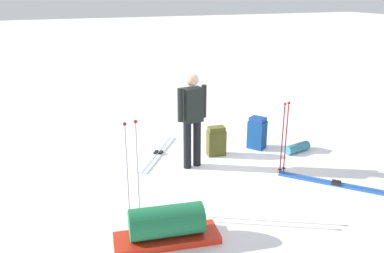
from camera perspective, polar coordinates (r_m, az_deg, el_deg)
name	(u,v)px	position (r m, az deg, el deg)	size (l,w,h in m)	color
ground_plane	(192,162)	(7.51, 0.00, -5.06)	(80.00, 80.00, 0.00)	white
skier_standing	(192,116)	(7.02, 0.03, 1.53)	(0.56, 0.27, 1.70)	black
ski_pair_near	(336,184)	(7.10, 19.56, -7.60)	(1.38, 1.50, 0.05)	#2253AB
ski_pair_far	(158,153)	(7.91, -4.73, -3.77)	(1.21, 1.63, 0.05)	silver
backpack_large_dark	(257,133)	(8.18, 9.11, -0.92)	(0.39, 0.41, 0.64)	navy
backpack_bright	(216,141)	(7.76, 3.42, -2.08)	(0.37, 0.25, 0.57)	#4A4A1D
ski_poles_planted_near	(285,134)	(7.05, 12.85, -1.04)	(0.16, 0.10, 1.26)	maroon
ski_poles_planted_far	(132,165)	(5.58, -8.39, -5.35)	(0.23, 0.12, 1.40)	#B3B3BB
gear_sled	(167,226)	(5.24, -3.59, -13.70)	(1.38, 0.64, 0.49)	red
sleeping_mat_rolled	(297,148)	(8.21, 14.56, -2.90)	(0.18, 0.18, 0.55)	teal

